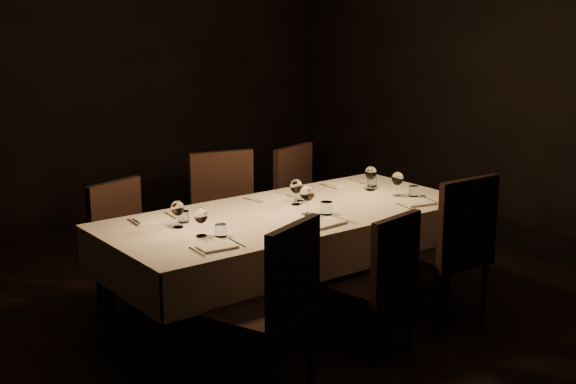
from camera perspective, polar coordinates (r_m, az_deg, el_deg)
room at (r=5.21m, az=-0.00°, el=6.40°), size 5.01×6.01×3.01m
dining_table at (r=5.38m, az=-0.00°, el=-2.21°), size 2.52×1.12×0.76m
chair_near_left at (r=4.40m, az=-1.02°, el=-7.80°), size 0.63×0.63×1.01m
place_setting_near_left at (r=4.77m, az=-5.54°, el=-2.60°), size 0.32×0.40×0.18m
chair_near_center at (r=4.94m, az=6.61°, el=-6.02°), size 0.51×0.51×0.91m
place_setting_near_center at (r=5.21m, az=2.08°, el=-0.98°), size 0.37×0.42×0.20m
chair_near_right at (r=5.43m, az=11.56°, el=-3.69°), size 0.52×0.52×1.04m
place_setting_near_right at (r=5.76m, az=8.49°, el=0.21°), size 0.33×0.40×0.18m
chair_far_left at (r=5.63m, az=-11.38°, el=-3.56°), size 0.55×0.55×0.93m
place_setting_far_left at (r=5.12m, az=-8.32°, el=-1.53°), size 0.32×0.40×0.17m
chair_far_center at (r=6.02m, az=-4.32°, el=-1.71°), size 0.60×0.60×1.03m
place_setting_far_center at (r=5.60m, az=0.03°, el=-0.00°), size 0.33×0.40×0.18m
chair_far_right at (r=6.52m, az=1.20°, el=-0.65°), size 0.58×0.58×0.98m
place_setting_far_right at (r=6.04m, az=5.31°, el=0.96°), size 0.32×0.40×0.18m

